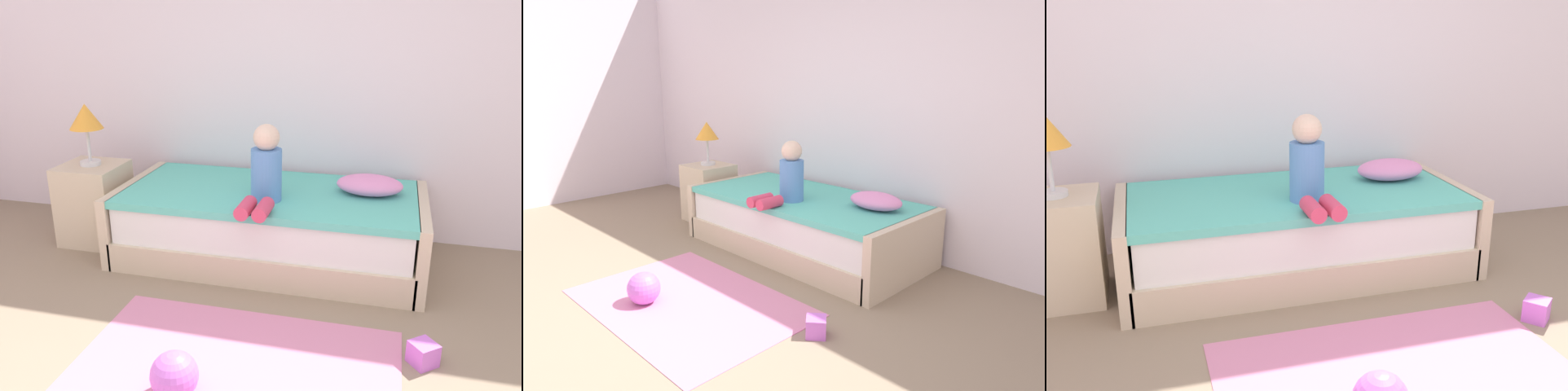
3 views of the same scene
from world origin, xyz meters
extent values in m
cube|color=white|center=(0.00, 2.60, 1.45)|extent=(7.20, 0.10, 2.90)
cube|color=beige|center=(-0.37, 2.00, 0.10)|extent=(2.00, 1.00, 0.20)
cube|color=white|center=(-0.37, 2.00, 0.33)|extent=(1.94, 0.94, 0.25)
cube|color=#59C6B2|center=(-0.37, 2.00, 0.47)|extent=(1.98, 0.98, 0.05)
cube|color=beige|center=(-1.39, 2.00, 0.25)|extent=(0.07, 1.00, 0.50)
cube|color=beige|center=(0.65, 2.00, 0.25)|extent=(0.07, 1.00, 0.50)
cube|color=beige|center=(-1.72, 1.96, 0.30)|extent=(0.44, 0.44, 0.60)
cylinder|color=silver|center=(-1.72, 1.96, 0.61)|extent=(0.15, 0.15, 0.03)
cylinder|color=silver|center=(-1.72, 1.96, 0.75)|extent=(0.02, 0.02, 0.24)
cone|color=#F29E33|center=(-1.72, 1.96, 0.96)|extent=(0.24, 0.24, 0.18)
cylinder|color=#598CD1|center=(-0.35, 1.82, 0.67)|extent=(0.20, 0.20, 0.34)
sphere|color=beige|center=(-0.35, 1.82, 0.92)|extent=(0.17, 0.17, 0.17)
cylinder|color=#D83F60|center=(-0.41, 1.52, 0.55)|extent=(0.09, 0.22, 0.09)
cylinder|color=#D83F60|center=(-0.30, 1.52, 0.55)|extent=(0.09, 0.22, 0.09)
ellipsoid|color=#EA8CC6|center=(0.30, 2.10, 0.56)|extent=(0.44, 0.30, 0.13)
sphere|color=#CC66D8|center=(-0.45, 0.48, 0.11)|extent=(0.22, 0.22, 0.22)
cube|color=pink|center=(-0.24, 0.70, 0.00)|extent=(1.60, 1.10, 0.01)
cube|color=#CC66D8|center=(0.66, 1.00, 0.06)|extent=(0.17, 0.17, 0.12)
camera|label=1|loc=(0.42, -1.32, 1.66)|focal=36.04mm
camera|label=2|loc=(2.34, -0.93, 1.52)|focal=32.75mm
camera|label=3|loc=(-1.25, -1.25, 1.53)|focal=39.94mm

